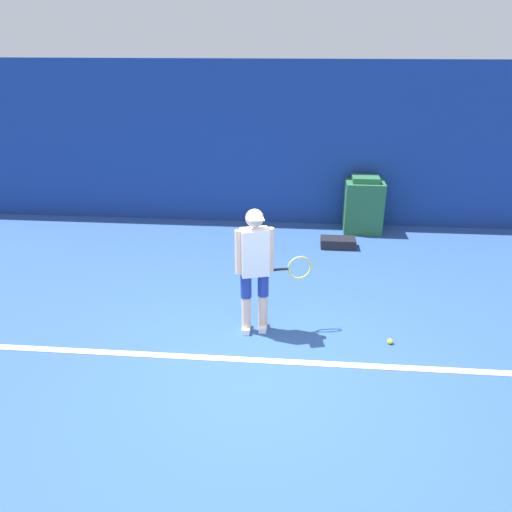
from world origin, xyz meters
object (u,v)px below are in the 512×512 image
object	(u,v)px
tennis_player	(256,266)
equipment_bag	(338,243)
tennis_ball	(390,341)
covered_chair	(363,205)

from	to	relation	value
tennis_player	equipment_bag	size ratio (longest dim) A/B	2.67
equipment_bag	tennis_ball	bearing A→B (deg)	-81.49
tennis_ball	equipment_bag	world-z (taller)	equipment_bag
tennis_player	covered_chair	bearing A→B (deg)	48.73
covered_chair	equipment_bag	size ratio (longest dim) A/B	1.75
tennis_player	tennis_ball	size ratio (longest dim) A/B	24.40
equipment_bag	tennis_player	bearing A→B (deg)	-113.36
tennis_player	tennis_ball	xyz separation A→B (m)	(1.70, -0.18, -0.89)
tennis_player	equipment_bag	distance (m)	3.24
tennis_player	covered_chair	size ratio (longest dim) A/B	1.52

